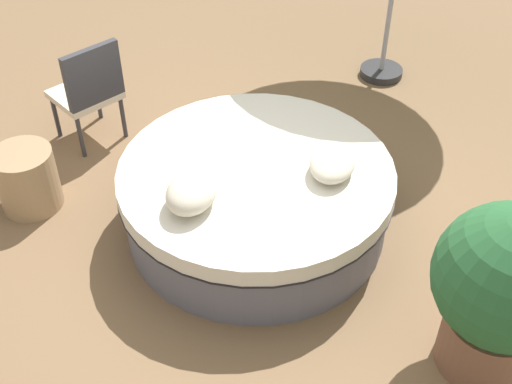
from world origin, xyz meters
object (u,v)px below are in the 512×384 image
throw_pillow_1 (332,163)px  round_bed (256,197)px  throw_pillow_0 (192,192)px  patio_chair (89,88)px  planter (504,288)px  side_table (27,179)px

throw_pillow_1 → round_bed: bearing=101.4°
throw_pillow_0 → throw_pillow_1: size_ratio=1.01×
throw_pillow_0 → patio_chair: size_ratio=0.46×
patio_chair → planter: size_ratio=0.80×
round_bed → throw_pillow_0: 0.70m
throw_pillow_1 → planter: size_ratio=0.36×
throw_pillow_1 → throw_pillow_0: bearing=125.6°
planter → throw_pillow_1: bearing=52.3°
throw_pillow_1 → patio_chair: size_ratio=0.45×
round_bed → side_table: (-0.26, 1.81, -0.03)m
patio_chair → throw_pillow_1: bearing=-73.4°
throw_pillow_0 → planter: size_ratio=0.37×
throw_pillow_0 → throw_pillow_1: 1.04m
throw_pillow_0 → side_table: bearing=81.2°
patio_chair → side_table: patio_chair is taller
round_bed → side_table: 1.83m
patio_chair → round_bed: bearing=-80.9°
side_table → planter: bearing=-98.7°
throw_pillow_1 → patio_chair: patio_chair is taller
round_bed → throw_pillow_0: bearing=148.3°
throw_pillow_1 → side_table: (-0.37, 2.35, -0.40)m
round_bed → planter: bearing=-115.1°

